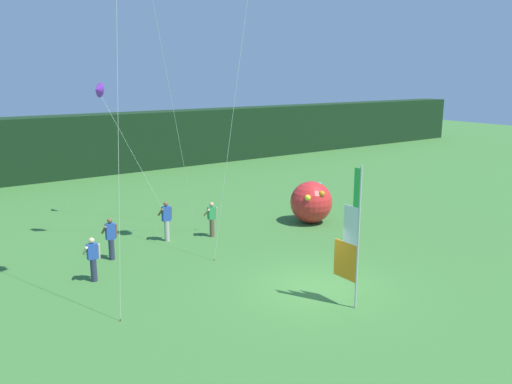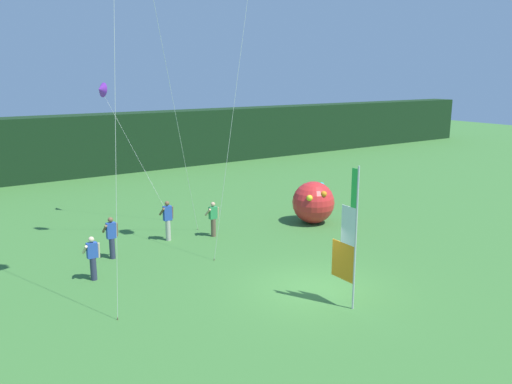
{
  "view_description": "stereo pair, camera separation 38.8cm",
  "coord_description": "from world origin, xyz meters",
  "px_view_note": "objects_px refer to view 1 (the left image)",
  "views": [
    {
      "loc": [
        -11.12,
        -12.29,
        7.15
      ],
      "look_at": [
        0.12,
        3.61,
        2.67
      ],
      "focal_mm": 36.34,
      "sensor_mm": 36.0,
      "label": 1
    },
    {
      "loc": [
        -10.8,
        -12.51,
        7.15
      ],
      "look_at": [
        0.12,
        3.61,
        2.67
      ],
      "focal_mm": 36.34,
      "sensor_mm": 36.0,
      "label": 2
    }
  ],
  "objects_px": {
    "person_far_right": "(212,218)",
    "inflatable_balloon": "(311,202)",
    "person_far_left": "(111,237)",
    "banner_flag": "(351,239)",
    "person_mid_field": "(166,220)",
    "person_near_banner": "(93,258)",
    "kite_purple_delta_1": "(98,90)"
  },
  "relations": [
    {
      "from": "person_near_banner",
      "to": "inflatable_balloon",
      "type": "bearing_deg",
      "value": 5.93
    },
    {
      "from": "inflatable_balloon",
      "to": "person_mid_field",
      "type": "bearing_deg",
      "value": 168.19
    },
    {
      "from": "person_far_left",
      "to": "person_mid_field",
      "type": "bearing_deg",
      "value": 17.23
    },
    {
      "from": "banner_flag",
      "to": "inflatable_balloon",
      "type": "relative_size",
      "value": 2.2
    },
    {
      "from": "person_far_right",
      "to": "person_far_left",
      "type": "bearing_deg",
      "value": -176.92
    },
    {
      "from": "person_mid_field",
      "to": "banner_flag",
      "type": "bearing_deg",
      "value": -78.45
    },
    {
      "from": "banner_flag",
      "to": "person_near_banner",
      "type": "xyz_separation_m",
      "value": [
        -5.95,
        6.53,
        -1.31
      ]
    },
    {
      "from": "person_mid_field",
      "to": "person_far_left",
      "type": "relative_size",
      "value": 1.05
    },
    {
      "from": "banner_flag",
      "to": "person_mid_field",
      "type": "relative_size",
      "value": 2.55
    },
    {
      "from": "banner_flag",
      "to": "inflatable_balloon",
      "type": "distance_m",
      "value": 9.32
    },
    {
      "from": "kite_purple_delta_1",
      "to": "person_far_left",
      "type": "bearing_deg",
      "value": -107.57
    },
    {
      "from": "banner_flag",
      "to": "person_far_left",
      "type": "bearing_deg",
      "value": 119.37
    },
    {
      "from": "person_near_banner",
      "to": "person_far_right",
      "type": "bearing_deg",
      "value": 18.52
    },
    {
      "from": "person_far_right",
      "to": "inflatable_balloon",
      "type": "xyz_separation_m",
      "value": [
        5.1,
        -0.85,
        0.19
      ]
    },
    {
      "from": "person_far_left",
      "to": "person_far_right",
      "type": "xyz_separation_m",
      "value": [
        4.71,
        0.25,
        -0.06
      ]
    },
    {
      "from": "person_near_banner",
      "to": "inflatable_balloon",
      "type": "height_order",
      "value": "inflatable_balloon"
    },
    {
      "from": "person_mid_field",
      "to": "person_far_left",
      "type": "height_order",
      "value": "person_mid_field"
    },
    {
      "from": "person_far_right",
      "to": "inflatable_balloon",
      "type": "relative_size",
      "value": 0.77
    },
    {
      "from": "person_far_left",
      "to": "inflatable_balloon",
      "type": "distance_m",
      "value": 9.83
    },
    {
      "from": "banner_flag",
      "to": "kite_purple_delta_1",
      "type": "distance_m",
      "value": 14.94
    },
    {
      "from": "banner_flag",
      "to": "person_far_left",
      "type": "distance_m",
      "value": 9.59
    },
    {
      "from": "inflatable_balloon",
      "to": "kite_purple_delta_1",
      "type": "bearing_deg",
      "value": 141.41
    },
    {
      "from": "inflatable_balloon",
      "to": "kite_purple_delta_1",
      "type": "distance_m",
      "value": 11.52
    },
    {
      "from": "banner_flag",
      "to": "person_far_left",
      "type": "xyz_separation_m",
      "value": [
        -4.66,
        8.29,
        -1.26
      ]
    },
    {
      "from": "person_near_banner",
      "to": "inflatable_balloon",
      "type": "xyz_separation_m",
      "value": [
        11.09,
        1.15,
        0.18
      ]
    },
    {
      "from": "banner_flag",
      "to": "person_far_left",
      "type": "relative_size",
      "value": 2.67
    },
    {
      "from": "person_far_right",
      "to": "inflatable_balloon",
      "type": "bearing_deg",
      "value": -9.51
    },
    {
      "from": "person_far_left",
      "to": "person_near_banner",
      "type": "bearing_deg",
      "value": -126.17
    },
    {
      "from": "person_far_left",
      "to": "inflatable_balloon",
      "type": "height_order",
      "value": "inflatable_balloon"
    },
    {
      "from": "person_near_banner",
      "to": "person_far_right",
      "type": "relative_size",
      "value": 1.01
    },
    {
      "from": "person_far_left",
      "to": "inflatable_balloon",
      "type": "xyz_separation_m",
      "value": [
        9.81,
        -0.6,
        0.13
      ]
    },
    {
      "from": "inflatable_balloon",
      "to": "person_far_left",
      "type": "bearing_deg",
      "value": 176.5
    }
  ]
}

